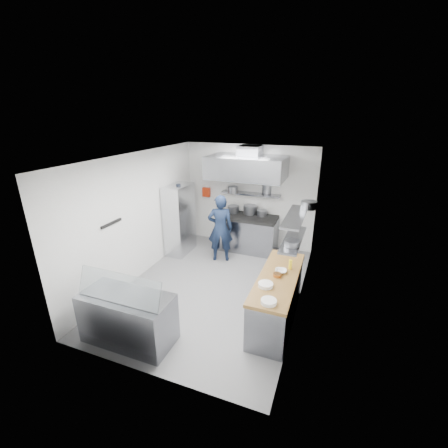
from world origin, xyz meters
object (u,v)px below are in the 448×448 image
at_px(chef, 220,228).
at_px(wire_rack, 180,219).
at_px(display_case, 128,318).
at_px(gas_range, 247,234).

bearing_deg(chef, wire_rack, -21.85).
bearing_deg(wire_rack, display_case, -75.62).
distance_m(chef, display_case, 3.30).
xyz_separation_m(wire_rack, display_case, (0.85, -3.31, -0.50)).
height_order(chef, display_case, chef).
bearing_deg(gas_range, display_case, -100.79).
bearing_deg(chef, display_case, 65.24).
distance_m(wire_rack, display_case, 3.45).
bearing_deg(gas_range, wire_rack, -154.17).
xyz_separation_m(gas_range, display_case, (-0.78, -4.10, -0.03)).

